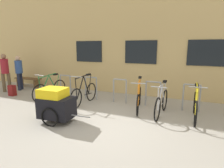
# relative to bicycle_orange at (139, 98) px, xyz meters

# --- Properties ---
(ground_plane) EXTENTS (42.00, 42.00, 0.00)m
(ground_plane) POSITION_rel_bicycle_orange_xyz_m (-0.43, -1.45, -0.38)
(ground_plane) COLOR #9E998E
(storefront_building) EXTENTS (28.00, 5.76, 6.43)m
(storefront_building) POSITION_rel_bicycle_orange_xyz_m (-0.43, 4.61, 2.84)
(storefront_building) COLOR tan
(storefront_building) RESTS_ON ground
(bike_rack) EXTENTS (6.54, 0.05, 0.89)m
(bike_rack) POSITION_rel_bicycle_orange_xyz_m (-0.23, 0.45, 0.15)
(bike_rack) COLOR gray
(bike_rack) RESTS_ON ground
(bicycle_orange) EXTENTS (0.50, 1.70, 1.05)m
(bicycle_orange) POSITION_rel_bicycle_orange_xyz_m (0.00, 0.00, 0.00)
(bicycle_orange) COLOR black
(bicycle_orange) RESTS_ON ground
(bicycle_silver) EXTENTS (0.44, 1.72, 1.02)m
(bicycle_silver) POSITION_rel_bicycle_orange_xyz_m (0.75, -0.21, 0.00)
(bicycle_silver) COLOR black
(bicycle_silver) RESTS_ON ground
(bicycle_black) EXTENTS (0.44, 1.71, 1.09)m
(bicycle_black) POSITION_rel_bicycle_orange_xyz_m (-1.95, -0.19, 0.01)
(bicycle_black) COLOR black
(bicycle_black) RESTS_ON ground
(bicycle_yellow) EXTENTS (0.44, 1.76, 1.05)m
(bicycle_yellow) POSITION_rel_bicycle_orange_xyz_m (1.68, -0.16, 0.01)
(bicycle_yellow) COLOR black
(bicycle_yellow) RESTS_ON ground
(bicycle_green) EXTENTS (0.44, 1.73, 1.04)m
(bicycle_green) POSITION_rel_bicycle_orange_xyz_m (-3.51, -0.16, 0.01)
(bicycle_green) COLOR black
(bicycle_green) RESTS_ON ground
(bike_trailer) EXTENTS (1.47, 0.74, 0.95)m
(bike_trailer) POSITION_rel_bicycle_orange_xyz_m (-1.81, -1.86, 0.11)
(bike_trailer) COLOR black
(bike_trailer) RESTS_ON ground
(wooden_bench) EXTENTS (1.44, 0.40, 0.46)m
(wooden_bench) POSITION_rel_bicycle_orange_xyz_m (-6.08, 1.14, -0.05)
(wooden_bench) COLOR brown
(wooden_bench) RESTS_ON ground
(person_by_bench) EXTENTS (0.32, 0.34, 1.61)m
(person_by_bench) POSITION_rel_bicycle_orange_xyz_m (-5.90, 0.51, 0.55)
(person_by_bench) COLOR #1E2338
(person_by_bench) RESTS_ON ground
(person_browsing) EXTENTS (0.32, 0.32, 1.70)m
(person_browsing) POSITION_rel_bicycle_orange_xyz_m (-6.17, 0.01, 0.61)
(person_browsing) COLOR brown
(person_browsing) RESTS_ON ground
(backpack) EXTENTS (0.28, 0.20, 0.44)m
(backpack) POSITION_rel_bicycle_orange_xyz_m (-5.32, -0.40, -0.16)
(backpack) COLOR maroon
(backpack) RESTS_ON ground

